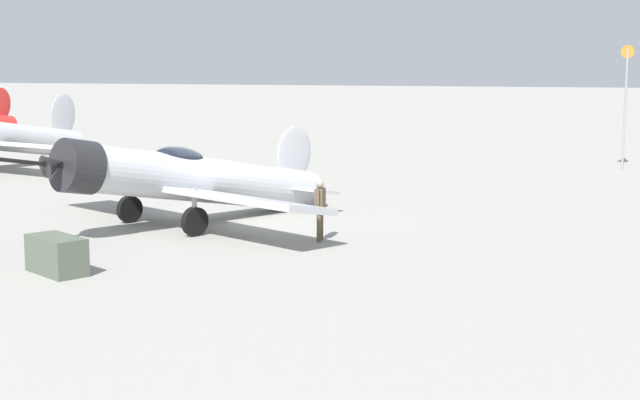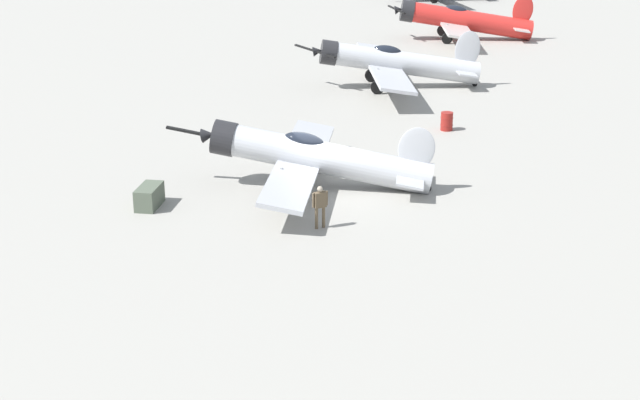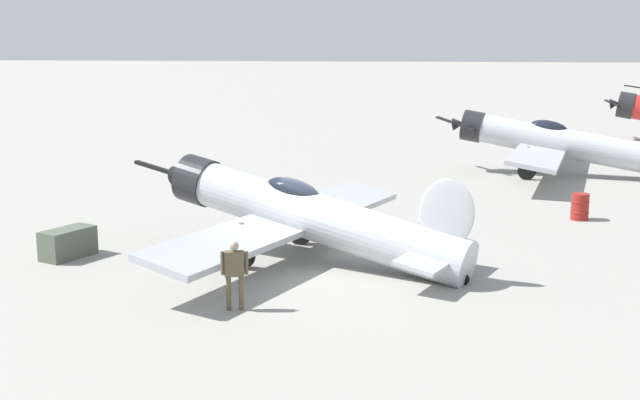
{
  "view_description": "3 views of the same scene",
  "coord_description": "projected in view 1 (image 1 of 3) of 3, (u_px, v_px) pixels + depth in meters",
  "views": [
    {
      "loc": [
        13.28,
        -23.54,
        4.56
      ],
      "look_at": [
        4.29,
        -1.45,
        1.1
      ],
      "focal_mm": 51.35,
      "sensor_mm": 36.0,
      "label": 1
    },
    {
      "loc": [
        35.2,
        -10.21,
        12.87
      ],
      "look_at": [
        4.29,
        -1.45,
        1.1
      ],
      "focal_mm": 52.65,
      "sensor_mm": 36.0,
      "label": 2
    },
    {
      "loc": [
        22.17,
        2.76,
        6.2
      ],
      "look_at": [
        -0.0,
        0.0,
        1.8
      ],
      "focal_mm": 46.28,
      "sensor_mm": 36.0,
      "label": 3
    }
  ],
  "objects": [
    {
      "name": "ground_crew_mechanic",
      "position": [
        320.0,
        204.0,
        24.12
      ],
      "size": [
        0.3,
        0.63,
        1.64
      ],
      "rotation": [
        0.0,
        0.0,
        0.18
      ],
      "color": "brown",
      "rests_on": "ground_plane"
    },
    {
      "name": "equipment_crate",
      "position": [
        57.0,
        255.0,
        20.36
      ],
      "size": [
        1.75,
        1.34,
        0.84
      ],
      "rotation": [
        0.0,
        0.0,
        5.86
      ],
      "color": "#4C5647",
      "rests_on": "ground_plane"
    },
    {
      "name": "airplane_foreground",
      "position": [
        191.0,
        180.0,
        26.64
      ],
      "size": [
        11.08,
        10.56,
        2.96
      ],
      "rotation": [
        0.0,
        0.0,
        4.32
      ],
      "color": "#B7BABF",
      "rests_on": "ground_plane"
    },
    {
      "name": "ground_plane",
      "position": [
        205.0,
        222.0,
        27.19
      ],
      "size": [
        400.0,
        400.0,
        0.0
      ],
      "primitive_type": "plane",
      "color": "gray"
    },
    {
      "name": "windsock_mast",
      "position": [
        628.0,
        57.0,
        40.83
      ],
      "size": [
        0.6,
        1.94,
        5.53
      ],
      "color": "gray",
      "rests_on": "ground_plane"
    },
    {
      "name": "fuel_drum",
      "position": [
        160.0,
        169.0,
        37.17
      ],
      "size": [
        0.64,
        0.64,
        0.92
      ],
      "color": "maroon",
      "rests_on": "ground_plane"
    }
  ]
}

